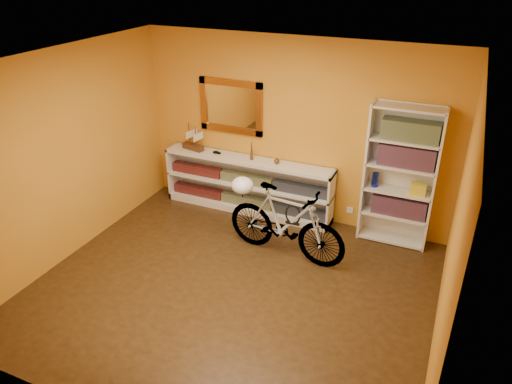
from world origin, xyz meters
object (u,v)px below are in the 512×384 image
at_px(console_unit, 248,185).
at_px(bicycle, 286,223).
at_px(bookcase, 400,177).
at_px(helmet, 242,185).

xyz_separation_m(console_unit, bicycle, (0.95, -0.91, 0.06)).
relative_size(console_unit, bicycle, 1.57).
relative_size(bookcase, helmet, 6.53).
height_order(bookcase, helmet, bookcase).
height_order(console_unit, bicycle, bicycle).
xyz_separation_m(console_unit, helmet, (0.32, -0.84, 0.43)).
distance_m(console_unit, bookcase, 2.22).
xyz_separation_m(console_unit, bookcase, (2.15, 0.03, 0.52)).
height_order(console_unit, bookcase, bookcase).
bearing_deg(helmet, bicycle, -6.22).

